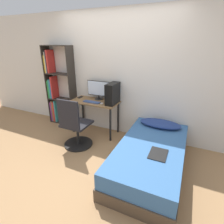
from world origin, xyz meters
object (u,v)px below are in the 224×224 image
bookshelf (56,89)px  keyboard (92,102)px  bed (150,156)px  pc_tower (113,93)px  monitor (98,89)px  office_chair (75,129)px

bookshelf → keyboard: size_ratio=4.96×
bed → pc_tower: bearing=143.6°
bookshelf → monitor: 1.14m
office_chair → pc_tower: bearing=56.9°
office_chair → keyboard: (0.04, 0.57, 0.37)m
office_chair → monitor: size_ratio=1.87×
bookshelf → keyboard: bookshelf is taller
keyboard → pc_tower: 0.48m
bed → keyboard: bearing=156.9°
bookshelf → bed: bookshelf is taller
bookshelf → pc_tower: 1.53m
bookshelf → office_chair: (1.07, -0.79, -0.47)m
bookshelf → bed: bearing=-18.0°
bed → monitor: bearing=148.3°
bed → monitor: (-1.39, 0.85, 0.74)m
monitor → pc_tower: (0.39, -0.12, -0.01)m
bed → monitor: size_ratio=3.61×
bed → monitor: 1.79m
bookshelf → office_chair: bearing=-36.3°
bookshelf → keyboard: bearing=-11.1°
bed → bookshelf: bearing=162.0°
office_chair → monitor: bearing=85.7°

